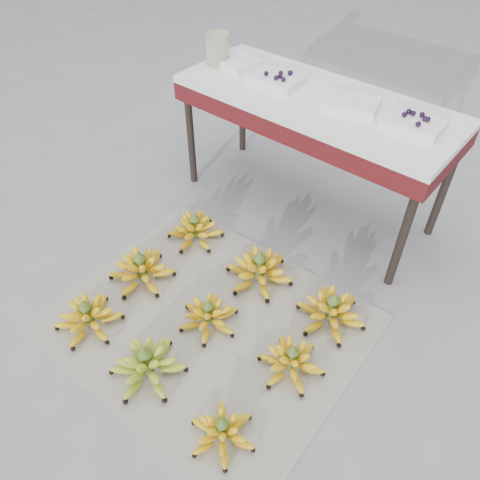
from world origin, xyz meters
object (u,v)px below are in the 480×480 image
Objects in this scene: bunch_back_right at (331,311)px; tray_far_right at (414,123)px; vendor_table at (315,111)px; tray_right at (351,104)px; tray_far_left at (235,61)px; bunch_front_left at (88,317)px; bunch_mid_right at (292,361)px; bunch_back_center at (259,270)px; bunch_mid_center at (209,316)px; bunch_front_right at (223,432)px; bunch_back_left at (195,230)px; bunch_front_center at (147,365)px; glass_jar at (218,49)px; newspaper_mat at (208,323)px; bunch_mid_left at (142,270)px; tray_left at (277,79)px.

tray_far_right is (-0.07, 0.61, 0.60)m from bunch_back_right.
tray_right reaches higher than vendor_table.
bunch_front_left is at bearing -77.72° from tray_far_left.
bunch_mid_right is 0.49m from bunch_back_center.
tray_far_left is 0.69m from tray_right.
bunch_mid_center is at bearing -55.46° from tray_far_left.
bunch_back_center is 0.81m from vendor_table.
bunch_back_left is (-0.79, 0.69, 0.01)m from bunch_front_right.
vendor_table is (-0.16, 0.61, 0.51)m from bunch_back_center.
tray_right reaches higher than bunch_front_center.
bunch_mid_center is 1.36m from glass_jar.
bunch_front_right is 1.78m from tray_far_left.
bunch_back_left reaches higher than bunch_mid_center.
bunch_back_right reaches higher than bunch_front_left.
newspaper_mat is at bearing 18.95° from bunch_front_left.
glass_jar is (-1.14, 0.88, 0.67)m from bunch_mid_right.
bunch_back_left is at bearing 70.18° from bunch_front_left.
bunch_mid_right is (0.02, 0.38, 0.00)m from bunch_front_right.
tray_far_right is (0.33, 0.96, 0.67)m from newspaper_mat.
bunch_back_center is (-0.39, 0.29, 0.01)m from bunch_mid_right.
bunch_front_center is at bearing -62.52° from bunch_mid_left.
bunch_back_left is at bearing -60.05° from glass_jar.
bunch_mid_right is 1.33m from tray_left.
bunch_front_left reaches higher than bunch_mid_center.
bunch_front_right is 1.01× the size of tray_left.
bunch_back_right is 2.15× the size of glass_jar.
tray_left reaches higher than bunch_front_left.
tray_far_left reaches higher than bunch_back_center.
bunch_back_center is 1.25× the size of tray_far_right.
vendor_table is at bearing 116.01° from bunch_mid_right.
bunch_back_left is at bearing 153.86° from bunch_mid_right.
glass_jar reaches higher than bunch_front_center.
bunch_front_left is 0.37m from bunch_front_center.
bunch_front_left is at bearing -90.47° from tray_left.
tray_far_right reaches higher than bunch_mid_center.
newspaper_mat is 0.92× the size of vendor_table.
bunch_front_left is at bearing 176.73° from bunch_front_right.
tray_right is 1.11× the size of tray_far_right.
tray_right is at bearing 49.55° from bunch_front_left.
tray_far_left is 1.07× the size of tray_far_right.
bunch_mid_left reaches higher than bunch_mid_center.
bunch_back_right is (0.41, 0.68, -0.00)m from bunch_front_center.
tray_far_left reaches higher than bunch_front_right.
bunch_mid_center is at bearing 18.45° from bunch_front_left.
tray_left is at bearing 124.62° from bunch_mid_center.
bunch_back_right is (0.39, 0.35, 0.01)m from bunch_mid_center.
tray_far_left is (-0.67, 0.97, 0.61)m from bunch_mid_center.
tray_right is (0.69, -0.02, 0.00)m from tray_far_left.
bunch_mid_center is 1.23× the size of tray_far_right.
bunch_front_center is 1.41m from tray_right.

